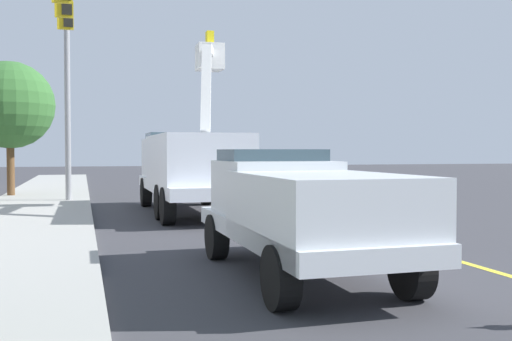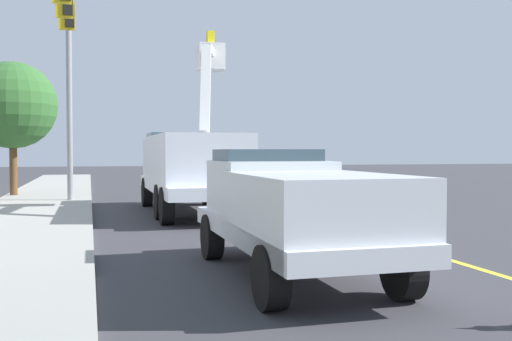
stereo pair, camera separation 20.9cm
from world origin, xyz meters
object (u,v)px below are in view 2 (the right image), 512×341
(service_pickup_truck, at_px, (293,208))
(traffic_cone_trailing, at_px, (225,192))
(passing_minivan, at_px, (288,173))
(traffic_signal_mast, at_px, (67,45))
(utility_bucket_truck, at_px, (190,164))
(traffic_cone_mid_rear, at_px, (260,204))
(traffic_cone_mid_front, at_px, (350,229))

(service_pickup_truck, height_order, traffic_cone_trailing, service_pickup_truck)
(passing_minivan, bearing_deg, service_pickup_truck, 162.38)
(service_pickup_truck, relative_size, passing_minivan, 1.17)
(traffic_cone_trailing, bearing_deg, passing_minivan, -46.37)
(service_pickup_truck, xyz_separation_m, traffic_signal_mast, (12.86, 4.12, 4.64))
(utility_bucket_truck, distance_m, traffic_cone_mid_rear, 3.09)
(passing_minivan, bearing_deg, traffic_cone_mid_front, 166.83)
(traffic_cone_mid_rear, distance_m, traffic_signal_mast, 9.24)
(passing_minivan, relative_size, traffic_cone_trailing, 6.74)
(traffic_cone_mid_front, relative_size, traffic_signal_mast, 0.10)
(utility_bucket_truck, bearing_deg, traffic_signal_mast, 55.74)
(service_pickup_truck, height_order, passing_minivan, service_pickup_truck)
(traffic_cone_mid_rear, height_order, traffic_cone_trailing, traffic_cone_mid_rear)
(passing_minivan, distance_m, traffic_cone_trailing, 5.33)
(traffic_cone_mid_rear, relative_size, traffic_signal_mast, 0.11)
(passing_minivan, bearing_deg, utility_bucket_truck, 142.66)
(passing_minivan, xyz_separation_m, traffic_signal_mast, (-4.98, 9.79, 4.79))
(utility_bucket_truck, xyz_separation_m, traffic_signal_mast, (2.68, 3.94, 4.17))
(utility_bucket_truck, distance_m, traffic_signal_mast, 6.33)
(traffic_cone_mid_front, xyz_separation_m, traffic_signal_mast, (10.49, 6.17, 5.37))
(utility_bucket_truck, relative_size, traffic_cone_mid_rear, 9.45)
(utility_bucket_truck, height_order, traffic_cone_mid_front, utility_bucket_truck)
(passing_minivan, xyz_separation_m, traffic_cone_mid_front, (-15.47, 3.62, -0.58))
(passing_minivan, distance_m, traffic_signal_mast, 11.98)
(utility_bucket_truck, xyz_separation_m, traffic_cone_mid_front, (-7.80, -2.23, -1.20))
(traffic_cone_mid_front, height_order, traffic_cone_mid_rear, traffic_cone_mid_rear)
(traffic_cone_trailing, relative_size, traffic_signal_mast, 0.09)
(passing_minivan, bearing_deg, traffic_cone_trailing, 133.63)
(traffic_cone_mid_front, height_order, traffic_cone_trailing, traffic_cone_mid_front)
(passing_minivan, bearing_deg, traffic_signal_mast, 116.99)
(service_pickup_truck, relative_size, traffic_cone_mid_rear, 6.46)
(traffic_signal_mast, bearing_deg, traffic_cone_mid_front, -149.54)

